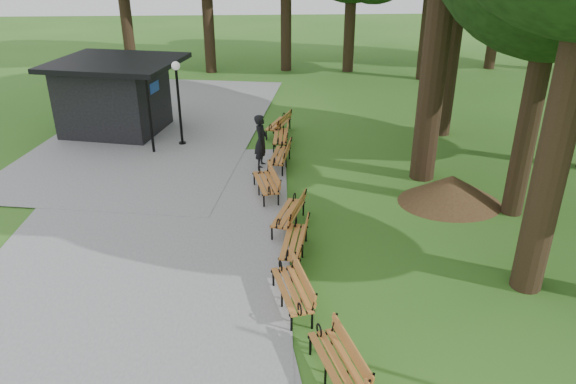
{
  "coord_description": "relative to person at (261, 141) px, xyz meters",
  "views": [
    {
      "loc": [
        -0.7,
        -8.49,
        7.39
      ],
      "look_at": [
        0.01,
        4.81,
        1.1
      ],
      "focal_mm": 33.96,
      "sensor_mm": 36.0,
      "label": 1
    }
  ],
  "objects": [
    {
      "name": "bench_2",
      "position": [
        1.26,
        -10.34,
        -0.5
      ],
      "size": [
        1.08,
        2.0,
        0.88
      ],
      "primitive_type": null,
      "rotation": [
        0.0,
        0.0,
        -1.33
      ],
      "color": "#B6692A",
      "rests_on": "ground"
    },
    {
      "name": "ground",
      "position": [
        0.68,
        -9.31,
        -0.94
      ],
      "size": [
        100.0,
        100.0,
        0.0
      ],
      "primitive_type": "plane",
      "color": "#2E661D",
      "rests_on": "ground"
    },
    {
      "name": "bench_3",
      "position": [
        0.58,
        -8.07,
        -0.5
      ],
      "size": [
        1.0,
        1.99,
        0.88
      ],
      "primitive_type": null,
      "rotation": [
        0.0,
        0.0,
        -1.37
      ],
      "color": "#B6692A",
      "rests_on": "ground"
    },
    {
      "name": "bench_5",
      "position": [
        0.7,
        -4.5,
        -0.5
      ],
      "size": [
        1.22,
        2.0,
        0.88
      ],
      "primitive_type": null,
      "rotation": [
        0.0,
        0.0,
        -1.9
      ],
      "color": "#B6692A",
      "rests_on": "ground"
    },
    {
      "name": "bench_7",
      "position": [
        0.64,
        -0.13,
        -0.5
      ],
      "size": [
        1.01,
        1.99,
        0.88
      ],
      "primitive_type": null,
      "rotation": [
        0.0,
        0.0,
        -1.77
      ],
      "color": "#B6692A",
      "rests_on": "ground"
    },
    {
      "name": "bench_6",
      "position": [
        0.11,
        -2.4,
        -0.5
      ],
      "size": [
        0.97,
        1.98,
        0.88
      ],
      "primitive_type": null,
      "rotation": [
        0.0,
        0.0,
        -1.39
      ],
      "color": "#B6692A",
      "rests_on": "ground"
    },
    {
      "name": "bench_4",
      "position": [
        0.75,
        -6.03,
        -0.5
      ],
      "size": [
        0.99,
        1.99,
        0.88
      ],
      "primitive_type": null,
      "rotation": [
        0.0,
        0.0,
        -1.76
      ],
      "color": "#B6692A",
      "rests_on": "ground"
    },
    {
      "name": "path",
      "position": [
        -3.32,
        -6.31,
        -0.91
      ],
      "size": [
        12.0,
        38.0,
        0.06
      ],
      "primitive_type": "cube",
      "color": "gray",
      "rests_on": "ground"
    },
    {
      "name": "kiosk",
      "position": [
        -5.94,
        4.14,
        0.55
      ],
      "size": [
        5.62,
        5.17,
        2.98
      ],
      "primitive_type": null,
      "rotation": [
        0.0,
        0.0,
        -0.24
      ],
      "color": "black",
      "rests_on": "ground"
    },
    {
      "name": "lamp_post",
      "position": [
        -3.06,
        2.37,
        1.37
      ],
      "size": [
        0.32,
        0.32,
        3.23
      ],
      "color": "black",
      "rests_on": "ground"
    },
    {
      "name": "dirt_mound",
      "position": [
        5.7,
        -3.19,
        -0.5
      ],
      "size": [
        2.63,
        2.63,
        0.89
      ],
      "primitive_type": "cone",
      "color": "#47301C",
      "rests_on": "ground"
    },
    {
      "name": "bench_9",
      "position": [
        0.72,
        3.39,
        -0.5
      ],
      "size": [
        1.3,
        2.0,
        0.88
      ],
      "primitive_type": null,
      "rotation": [
        0.0,
        0.0,
        -1.95
      ],
      "color": "#B6692A",
      "rests_on": "ground"
    },
    {
      "name": "person",
      "position": [
        0.0,
        0.0,
        0.0
      ],
      "size": [
        0.6,
        0.77,
        1.89
      ],
      "primitive_type": "imported",
      "rotation": [
        0.0,
        0.0,
        1.34
      ],
      "color": "black",
      "rests_on": "ground"
    },
    {
      "name": "bench_8",
      "position": [
        0.75,
        1.89,
        -0.5
      ],
      "size": [
        0.8,
        1.95,
        0.88
      ],
      "primitive_type": null,
      "rotation": [
        0.0,
        0.0,
        -1.66
      ],
      "color": "#B6692A",
      "rests_on": "ground"
    }
  ]
}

